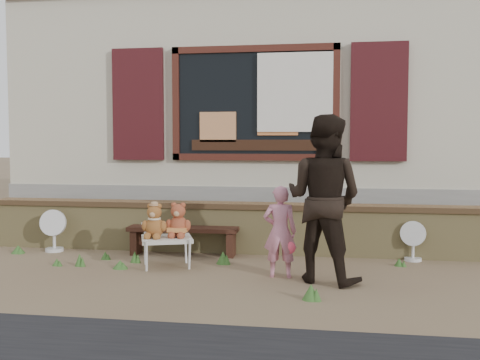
% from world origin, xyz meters
% --- Properties ---
extents(ground, '(80.00, 80.00, 0.00)m').
position_xyz_m(ground, '(0.00, 0.00, 0.00)').
color(ground, brown).
rests_on(ground, ground).
extents(shopfront, '(8.04, 5.13, 4.00)m').
position_xyz_m(shopfront, '(0.00, 4.49, 2.00)').
color(shopfront, '#B0A98E').
rests_on(shopfront, ground).
extents(brick_wall, '(7.10, 0.36, 0.67)m').
position_xyz_m(brick_wall, '(0.00, 1.00, 0.34)').
color(brick_wall, tan).
rests_on(brick_wall, ground).
extents(bench, '(1.46, 0.35, 0.37)m').
position_xyz_m(bench, '(-0.77, 0.69, 0.27)').
color(bench, black).
rests_on(bench, ground).
extents(folding_chair, '(0.72, 0.68, 0.36)m').
position_xyz_m(folding_chair, '(-0.78, -0.02, 0.32)').
color(folding_chair, beige).
rests_on(folding_chair, ground).
extents(teddy_bear_left, '(0.37, 0.35, 0.41)m').
position_xyz_m(teddy_bear_left, '(-0.91, -0.06, 0.56)').
color(teddy_bear_left, brown).
rests_on(teddy_bear_left, folding_chair).
extents(teddy_bear_right, '(0.38, 0.36, 0.42)m').
position_xyz_m(teddy_bear_right, '(-0.65, 0.03, 0.57)').
color(teddy_bear_right, brown).
rests_on(teddy_bear_right, folding_chair).
extents(child, '(0.38, 0.26, 1.01)m').
position_xyz_m(child, '(0.59, -0.30, 0.50)').
color(child, pink).
rests_on(child, ground).
extents(adult, '(1.06, 0.96, 1.77)m').
position_xyz_m(adult, '(1.06, -0.40, 0.88)').
color(adult, black).
rests_on(adult, ground).
extents(fan_left, '(0.36, 0.24, 0.57)m').
position_xyz_m(fan_left, '(-2.55, 0.65, 0.29)').
color(fan_left, silver).
rests_on(fan_left, ground).
extents(fan_right, '(0.32, 0.21, 0.50)m').
position_xyz_m(fan_right, '(2.15, 0.80, 0.25)').
color(fan_right, silver).
rests_on(fan_right, ground).
extents(grass_tufts, '(5.06, 1.77, 0.15)m').
position_xyz_m(grass_tufts, '(-0.83, -0.09, 0.06)').
color(grass_tufts, '#355F26').
rests_on(grass_tufts, ground).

